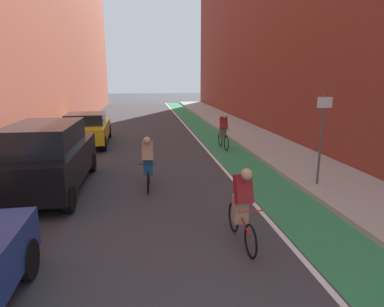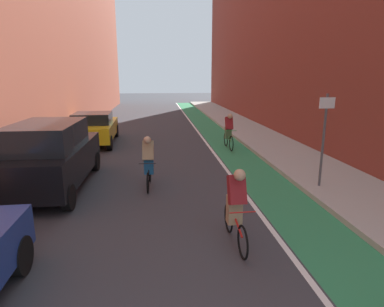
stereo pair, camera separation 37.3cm
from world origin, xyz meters
The scene contains 12 objects.
ground_plane centered at (0.00, 17.68, 0.00)m, with size 95.37×95.37×0.00m, color #38383D.
bike_lane_paint centered at (3.33, 19.68, 0.00)m, with size 1.60×43.35×0.00m, color #2D8451.
lane_divider_stripe centered at (2.43, 19.68, 0.00)m, with size 0.12×43.35×0.00m, color white.
sidewalk_right centered at (5.47, 19.68, 0.07)m, with size 2.68×43.35×0.14m, color #A8A59E.
building_facade_left centered at (-5.93, 19.66, 6.90)m, with size 4.15×43.35×13.82m.
building_facade_right centered at (8.02, 21.68, 6.83)m, with size 2.40×39.35×13.66m, color brown.
parked_suv_black centered at (-3.08, 10.29, 1.02)m, with size 2.01×4.63×1.98m.
parked_sedan_yellow_cab centered at (-3.08, 16.93, 0.79)m, with size 2.13×4.49×1.53m.
cyclist_mid centered at (1.49, 6.53, 0.84)m, with size 0.48×1.68×1.60m.
cyclist_trailing centered at (-0.27, 10.12, 0.80)m, with size 0.48×1.65×1.58m.
cyclist_far centered at (3.24, 15.09, 0.81)m, with size 0.48×1.74×1.63m.
street_sign_post centered at (4.66, 9.29, 1.71)m, with size 0.44×0.07×2.64m.
Camera 1 is at (-0.36, 0.83, 3.25)m, focal length 30.31 mm.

